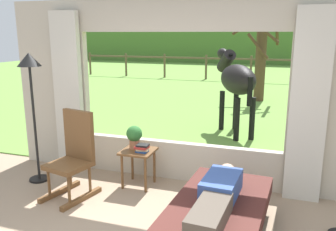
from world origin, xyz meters
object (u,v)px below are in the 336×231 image
Objects in this scene: side_table at (138,157)px; book_stack at (142,148)px; rocking_chair at (74,155)px; horse at (236,80)px; recliner_sofa at (218,220)px; potted_plant at (134,136)px; reclining_person at (218,195)px; floor_lamp_left at (31,79)px; pasture_tree at (261,55)px.

side_table is 2.86× the size of book_stack.
rocking_chair is 3.91m from horse.
side_table is (0.68, 0.52, -0.12)m from rocking_chair.
rocking_chair reaches higher than recliner_sofa.
recliner_sofa is 5.48× the size of potted_plant.
book_stack is (0.09, -0.06, 0.15)m from side_table.
reclining_person is 0.79× the size of floor_lamp_left.
side_table is 7.11m from pasture_tree.
horse is at bearing 54.39° from floor_lamp_left.
book_stack is at bearing 145.08° from reclining_person.
pasture_tree is (2.57, 7.23, -0.04)m from floor_lamp_left.
rocking_chair is (-1.97, 0.50, 0.02)m from reclining_person.
floor_lamp_left is 4.06m from horse.
recliner_sofa is 3.09m from floor_lamp_left.
rocking_chair is at bearing -149.19° from book_stack.
reclining_person is 2.99m from floor_lamp_left.
side_table is at bearing 144.61° from book_stack.
rocking_chair is 0.86m from side_table.
potted_plant is (0.60, 0.58, 0.16)m from rocking_chair.
floor_lamp_left is at bearing -169.00° from side_table.
rocking_chair is 3.50× the size of potted_plant.
book_stack is at bearing 146.57° from recliner_sofa.
reclining_person reaches higher than recliner_sofa.
reclining_person reaches higher than book_stack.
potted_plant is 0.18× the size of floor_lamp_left.
book_stack is (0.77, 0.46, 0.03)m from rocking_chair.
horse reaches higher than rocking_chair.
potted_plant is at bearing 145.36° from reclining_person.
rocking_chair is at bearing -17.08° from floor_lamp_left.
potted_plant is at bearing -138.41° from horse.
side_table is at bearing -136.67° from horse.
rocking_chair is at bearing -142.69° from side_table.
side_table is 0.29m from potted_plant.
potted_plant reaches higher than reclining_person.
reclining_person is at bearing -88.80° from pasture_tree.
floor_lamp_left is 1.05× the size of horse.
recliner_sofa is at bearing -114.42° from horse.
floor_lamp_left is (-2.73, 0.69, 1.26)m from recliner_sofa.
side_table is (-1.29, 0.97, 0.21)m from recliner_sofa.
book_stack is (0.17, -0.12, -0.13)m from potted_plant.
pasture_tree is (1.12, 6.95, 1.01)m from side_table.
horse is 3.96m from pasture_tree.
floor_lamp_left is (-1.53, -0.22, 0.90)m from book_stack.
rocking_chair is 0.85m from potted_plant.
potted_plant reaches higher than recliner_sofa.
side_table is at bearing 145.28° from reclining_person.
book_stack is at bearing -98.39° from pasture_tree.
horse is (0.82, 3.07, 0.58)m from book_stack.
pasture_tree is at bearing 94.81° from reclining_person.
horse is at bearing 75.02° from book_stack.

